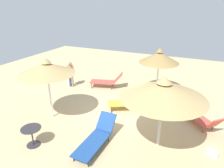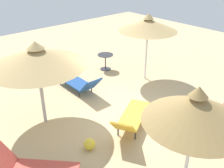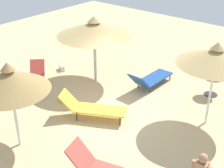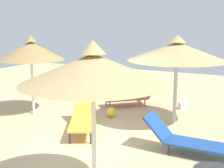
{
  "view_description": "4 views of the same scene",
  "coord_description": "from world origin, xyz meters",
  "px_view_note": "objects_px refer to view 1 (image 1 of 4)",
  "views": [
    {
      "loc": [
        -3.16,
        7.75,
        4.88
      ],
      "look_at": [
        0.54,
        -0.37,
        1.26
      ],
      "focal_mm": 32.36,
      "sensor_mm": 36.0,
      "label": 1
    },
    {
      "loc": [
        -5.26,
        -5.15,
        4.93
      ],
      "look_at": [
        -0.11,
        0.64,
        0.99
      ],
      "focal_mm": 42.02,
      "sensor_mm": 36.0,
      "label": 2
    },
    {
      "loc": [
        5.77,
        -6.98,
        5.92
      ],
      "look_at": [
        -0.01,
        -0.02,
        1.18
      ],
      "focal_mm": 50.8,
      "sensor_mm": 36.0,
      "label": 3
    },
    {
      "loc": [
        6.92,
        4.12,
        3.06
      ],
      "look_at": [
        -0.3,
        0.41,
        1.46
      ],
      "focal_mm": 51.15,
      "sensor_mm": 36.0,
      "label": 4
    }
  ],
  "objects_px": {
    "parasol_umbrella_center": "(159,57)",
    "beach_ball": "(162,114)",
    "lounge_chair_near_right": "(97,137)",
    "handbag": "(213,153)",
    "lounge_chair_edge": "(107,81)",
    "person_standing_far_right": "(71,73)",
    "parasol_umbrella_back": "(47,68)",
    "side_table_round": "(32,133)",
    "parasol_umbrella_near_left": "(163,90)",
    "lounge_chair_far_left": "(132,102)",
    "lounge_chair_front": "(201,118)"
  },
  "relations": [
    {
      "from": "lounge_chair_near_right",
      "to": "handbag",
      "type": "bearing_deg",
      "value": -163.55
    },
    {
      "from": "parasol_umbrella_center",
      "to": "beach_ball",
      "type": "xyz_separation_m",
      "value": [
        -0.85,
        2.49,
        -1.97
      ]
    },
    {
      "from": "lounge_chair_far_left",
      "to": "parasol_umbrella_back",
      "type": "bearing_deg",
      "value": 35.29
    },
    {
      "from": "lounge_chair_near_right",
      "to": "person_standing_far_right",
      "type": "height_order",
      "value": "person_standing_far_right"
    },
    {
      "from": "parasol_umbrella_back",
      "to": "handbag",
      "type": "distance_m",
      "value": 7.01
    },
    {
      "from": "lounge_chair_edge",
      "to": "lounge_chair_near_right",
      "type": "bearing_deg",
      "value": 111.45
    },
    {
      "from": "lounge_chair_far_left",
      "to": "side_table_round",
      "type": "distance_m",
      "value": 4.69
    },
    {
      "from": "lounge_chair_far_left",
      "to": "lounge_chair_front",
      "type": "xyz_separation_m",
      "value": [
        -3.14,
        0.15,
        -0.05
      ]
    },
    {
      "from": "lounge_chair_near_right",
      "to": "person_standing_far_right",
      "type": "xyz_separation_m",
      "value": [
        4.1,
        -4.29,
        0.53
      ]
    },
    {
      "from": "parasol_umbrella_center",
      "to": "lounge_chair_near_right",
      "type": "distance_m",
      "value": 5.81
    },
    {
      "from": "parasol_umbrella_back",
      "to": "lounge_chair_front",
      "type": "distance_m",
      "value": 6.81
    },
    {
      "from": "parasol_umbrella_back",
      "to": "lounge_chair_edge",
      "type": "xyz_separation_m",
      "value": [
        -0.81,
        -4.13,
        -1.88
      ]
    },
    {
      "from": "parasol_umbrella_near_left",
      "to": "handbag",
      "type": "height_order",
      "value": "parasol_umbrella_near_left"
    },
    {
      "from": "parasol_umbrella_center",
      "to": "lounge_chair_near_right",
      "type": "relative_size",
      "value": 1.18
    },
    {
      "from": "lounge_chair_edge",
      "to": "lounge_chair_far_left",
      "type": "bearing_deg",
      "value": 138.83
    },
    {
      "from": "beach_ball",
      "to": "parasol_umbrella_near_left",
      "type": "bearing_deg",
      "value": 97.09
    },
    {
      "from": "parasol_umbrella_center",
      "to": "lounge_chair_front",
      "type": "relative_size",
      "value": 1.44
    },
    {
      "from": "person_standing_far_right",
      "to": "lounge_chair_front",
      "type": "bearing_deg",
      "value": 169.67
    },
    {
      "from": "parasol_umbrella_center",
      "to": "person_standing_far_right",
      "type": "bearing_deg",
      "value": 13.05
    },
    {
      "from": "parasol_umbrella_center",
      "to": "handbag",
      "type": "xyz_separation_m",
      "value": [
        -2.92,
        4.32,
        -2.0
      ]
    },
    {
      "from": "parasol_umbrella_near_left",
      "to": "lounge_chair_far_left",
      "type": "relative_size",
      "value": 1.3
    },
    {
      "from": "side_table_round",
      "to": "lounge_chair_far_left",
      "type": "bearing_deg",
      "value": -120.81
    },
    {
      "from": "lounge_chair_near_right",
      "to": "lounge_chair_front",
      "type": "distance_m",
      "value": 4.49
    },
    {
      "from": "parasol_umbrella_back",
      "to": "parasol_umbrella_center",
      "type": "bearing_deg",
      "value": -129.32
    },
    {
      "from": "lounge_chair_near_right",
      "to": "side_table_round",
      "type": "bearing_deg",
      "value": 24.05
    },
    {
      "from": "person_standing_far_right",
      "to": "handbag",
      "type": "relative_size",
      "value": 3.75
    },
    {
      "from": "person_standing_far_right",
      "to": "handbag",
      "type": "bearing_deg",
      "value": 158.42
    },
    {
      "from": "lounge_chair_near_right",
      "to": "handbag",
      "type": "xyz_separation_m",
      "value": [
        -3.86,
        -1.14,
        -0.23
      ]
    },
    {
      "from": "person_standing_far_right",
      "to": "side_table_round",
      "type": "height_order",
      "value": "person_standing_far_right"
    },
    {
      "from": "parasol_umbrella_near_left",
      "to": "handbag",
      "type": "bearing_deg",
      "value": -173.63
    },
    {
      "from": "parasol_umbrella_center",
      "to": "lounge_chair_front",
      "type": "height_order",
      "value": "parasol_umbrella_center"
    },
    {
      "from": "lounge_chair_far_left",
      "to": "beach_ball",
      "type": "distance_m",
      "value": 1.54
    },
    {
      "from": "parasol_umbrella_back",
      "to": "beach_ball",
      "type": "distance_m",
      "value": 5.46
    },
    {
      "from": "parasol_umbrella_center",
      "to": "lounge_chair_near_right",
      "type": "bearing_deg",
      "value": 80.26
    },
    {
      "from": "side_table_round",
      "to": "beach_ball",
      "type": "xyz_separation_m",
      "value": [
        -3.92,
        -3.91,
        -0.34
      ]
    },
    {
      "from": "beach_ball",
      "to": "lounge_chair_far_left",
      "type": "bearing_deg",
      "value": -4.14
    },
    {
      "from": "parasol_umbrella_near_left",
      "to": "parasol_umbrella_back",
      "type": "height_order",
      "value": "parasol_umbrella_back"
    },
    {
      "from": "handbag",
      "to": "lounge_chair_near_right",
      "type": "bearing_deg",
      "value": 16.45
    },
    {
      "from": "parasol_umbrella_back",
      "to": "side_table_round",
      "type": "relative_size",
      "value": 3.82
    },
    {
      "from": "lounge_chair_far_left",
      "to": "lounge_chair_front",
      "type": "relative_size",
      "value": 1.21
    },
    {
      "from": "lounge_chair_near_right",
      "to": "beach_ball",
      "type": "bearing_deg",
      "value": -121.07
    },
    {
      "from": "lounge_chair_near_right",
      "to": "handbag",
      "type": "distance_m",
      "value": 4.03
    },
    {
      "from": "handbag",
      "to": "side_table_round",
      "type": "relative_size",
      "value": 0.58
    },
    {
      "from": "parasol_umbrella_center",
      "to": "lounge_chair_far_left",
      "type": "bearing_deg",
      "value": 74.36
    },
    {
      "from": "lounge_chair_far_left",
      "to": "lounge_chair_edge",
      "type": "bearing_deg",
      "value": -41.17
    },
    {
      "from": "lounge_chair_far_left",
      "to": "lounge_chair_front",
      "type": "height_order",
      "value": "lounge_chair_far_left"
    },
    {
      "from": "parasol_umbrella_center",
      "to": "side_table_round",
      "type": "distance_m",
      "value": 7.29
    },
    {
      "from": "handbag",
      "to": "side_table_round",
      "type": "distance_m",
      "value": 6.35
    },
    {
      "from": "parasol_umbrella_center",
      "to": "handbag",
      "type": "relative_size",
      "value": 6.27
    },
    {
      "from": "lounge_chair_front",
      "to": "beach_ball",
      "type": "relative_size",
      "value": 5.6
    }
  ]
}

